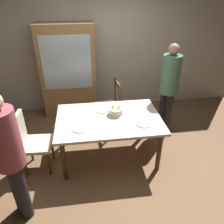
{
  "coord_description": "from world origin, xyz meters",
  "views": [
    {
      "loc": [
        -0.34,
        -2.83,
        2.49
      ],
      "look_at": [
        0.05,
        0.0,
        0.83
      ],
      "focal_mm": 35.0,
      "sensor_mm": 36.0,
      "label": 1
    }
  ],
  "objects_px": {
    "person_celebrant": "(9,154)",
    "birthday_cake": "(116,112)",
    "chair_upholstered": "(30,140)",
    "person_guest": "(169,85)",
    "china_cabinet": "(68,72)",
    "dining_table": "(109,122)",
    "chair_spindle_back": "(109,106)",
    "plate_near_guest": "(143,124)",
    "plate_far_side": "(102,110)",
    "plate_near_celebrant": "(80,129)"
  },
  "relations": [
    {
      "from": "person_celebrant",
      "to": "birthday_cake",
      "type": "bearing_deg",
      "value": 37.97
    },
    {
      "from": "plate_near_celebrant",
      "to": "plate_near_guest",
      "type": "bearing_deg",
      "value": 0.0
    },
    {
      "from": "dining_table",
      "to": "plate_near_celebrant",
      "type": "distance_m",
      "value": 0.51
    },
    {
      "from": "dining_table",
      "to": "plate_near_celebrant",
      "type": "bearing_deg",
      "value": -151.11
    },
    {
      "from": "china_cabinet",
      "to": "person_celebrant",
      "type": "bearing_deg",
      "value": -102.21
    },
    {
      "from": "birthday_cake",
      "to": "chair_upholstered",
      "type": "xyz_separation_m",
      "value": [
        -1.31,
        -0.23,
        -0.25
      ]
    },
    {
      "from": "chair_upholstered",
      "to": "person_guest",
      "type": "xyz_separation_m",
      "value": [
        2.34,
        0.71,
        0.43
      ]
    },
    {
      "from": "birthday_cake",
      "to": "chair_upholstered",
      "type": "relative_size",
      "value": 0.29
    },
    {
      "from": "plate_near_celebrant",
      "to": "china_cabinet",
      "type": "bearing_deg",
      "value": 96.48
    },
    {
      "from": "china_cabinet",
      "to": "dining_table",
      "type": "bearing_deg",
      "value": -67.58
    },
    {
      "from": "plate_far_side",
      "to": "chair_spindle_back",
      "type": "height_order",
      "value": "chair_spindle_back"
    },
    {
      "from": "plate_near_guest",
      "to": "person_celebrant",
      "type": "bearing_deg",
      "value": -157.62
    },
    {
      "from": "chair_spindle_back",
      "to": "person_celebrant",
      "type": "distance_m",
      "value": 2.25
    },
    {
      "from": "dining_table",
      "to": "birthday_cake",
      "type": "distance_m",
      "value": 0.2
    },
    {
      "from": "dining_table",
      "to": "plate_far_side",
      "type": "xyz_separation_m",
      "value": [
        -0.08,
        0.24,
        0.09
      ]
    },
    {
      "from": "plate_near_celebrant",
      "to": "chair_spindle_back",
      "type": "bearing_deg",
      "value": 63.72
    },
    {
      "from": "birthday_cake",
      "to": "plate_near_guest",
      "type": "bearing_deg",
      "value": -42.91
    },
    {
      "from": "birthday_cake",
      "to": "chair_spindle_back",
      "type": "distance_m",
      "value": 0.83
    },
    {
      "from": "plate_near_guest",
      "to": "person_guest",
      "type": "xyz_separation_m",
      "value": [
        0.67,
        0.82,
        0.22
      ]
    },
    {
      "from": "chair_spindle_back",
      "to": "person_celebrant",
      "type": "bearing_deg",
      "value": -125.77
    },
    {
      "from": "plate_far_side",
      "to": "person_guest",
      "type": "distance_m",
      "value": 1.29
    },
    {
      "from": "chair_upholstered",
      "to": "dining_table",
      "type": "bearing_deg",
      "value": 6.49
    },
    {
      "from": "dining_table",
      "to": "china_cabinet",
      "type": "xyz_separation_m",
      "value": [
        -0.64,
        1.56,
        0.3
      ]
    },
    {
      "from": "plate_far_side",
      "to": "china_cabinet",
      "type": "bearing_deg",
      "value": 113.17
    },
    {
      "from": "plate_near_celebrant",
      "to": "plate_near_guest",
      "type": "height_order",
      "value": "same"
    },
    {
      "from": "chair_upholstered",
      "to": "birthday_cake",
      "type": "bearing_deg",
      "value": 9.79
    },
    {
      "from": "chair_spindle_back",
      "to": "person_celebrant",
      "type": "xyz_separation_m",
      "value": [
        -1.29,
        -1.78,
        0.49
      ]
    },
    {
      "from": "plate_near_celebrant",
      "to": "chair_upholstered",
      "type": "xyz_separation_m",
      "value": [
        -0.75,
        0.11,
        -0.2
      ]
    },
    {
      "from": "dining_table",
      "to": "plate_near_celebrant",
      "type": "xyz_separation_m",
      "value": [
        -0.44,
        -0.24,
        0.09
      ]
    },
    {
      "from": "birthday_cake",
      "to": "person_celebrant",
      "type": "distance_m",
      "value": 1.66
    },
    {
      "from": "birthday_cake",
      "to": "china_cabinet",
      "type": "height_order",
      "value": "china_cabinet"
    },
    {
      "from": "chair_spindle_back",
      "to": "chair_upholstered",
      "type": "distance_m",
      "value": 1.63
    },
    {
      "from": "plate_near_guest",
      "to": "chair_spindle_back",
      "type": "xyz_separation_m",
      "value": [
        -0.37,
        1.1,
        -0.28
      ]
    },
    {
      "from": "chair_upholstered",
      "to": "plate_far_side",
      "type": "bearing_deg",
      "value": 18.81
    },
    {
      "from": "plate_near_guest",
      "to": "china_cabinet",
      "type": "relative_size",
      "value": 0.12
    },
    {
      "from": "chair_spindle_back",
      "to": "person_guest",
      "type": "relative_size",
      "value": 0.56
    },
    {
      "from": "chair_spindle_back",
      "to": "person_celebrant",
      "type": "relative_size",
      "value": 0.57
    },
    {
      "from": "birthday_cake",
      "to": "chair_spindle_back",
      "type": "height_order",
      "value": "chair_spindle_back"
    },
    {
      "from": "birthday_cake",
      "to": "person_celebrant",
      "type": "bearing_deg",
      "value": -142.03
    },
    {
      "from": "chair_upholstered",
      "to": "person_celebrant",
      "type": "relative_size",
      "value": 0.57
    },
    {
      "from": "birthday_cake",
      "to": "plate_near_celebrant",
      "type": "height_order",
      "value": "birthday_cake"
    },
    {
      "from": "plate_far_side",
      "to": "plate_near_celebrant",
      "type": "bearing_deg",
      "value": -126.56
    },
    {
      "from": "plate_far_side",
      "to": "person_guest",
      "type": "bearing_deg",
      "value": 15.38
    },
    {
      "from": "dining_table",
      "to": "china_cabinet",
      "type": "relative_size",
      "value": 0.84
    },
    {
      "from": "plate_far_side",
      "to": "plate_near_guest",
      "type": "bearing_deg",
      "value": -40.92
    },
    {
      "from": "plate_far_side",
      "to": "person_celebrant",
      "type": "relative_size",
      "value": 0.13
    },
    {
      "from": "dining_table",
      "to": "person_guest",
      "type": "bearing_deg",
      "value": 26.77
    },
    {
      "from": "birthday_cake",
      "to": "person_guest",
      "type": "distance_m",
      "value": 1.15
    },
    {
      "from": "chair_upholstered",
      "to": "china_cabinet",
      "type": "height_order",
      "value": "china_cabinet"
    },
    {
      "from": "chair_spindle_back",
      "to": "chair_upholstered",
      "type": "bearing_deg",
      "value": -142.4
    }
  ]
}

